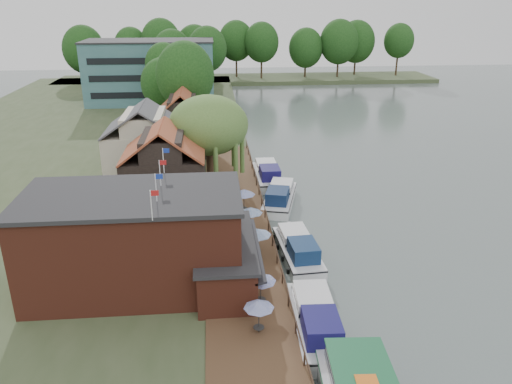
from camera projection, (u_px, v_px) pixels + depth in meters
name	position (u px, v px, depth m)	size (l,w,h in m)	color
ground	(344.00, 278.00, 39.94)	(260.00, 260.00, 0.00)	#556261
land_bank	(70.00, 155.00, 69.68)	(50.00, 140.00, 1.00)	#384728
quay_deck	(237.00, 219.00, 48.16)	(6.00, 50.00, 0.10)	#47301E
quay_rail	(265.00, 212.00, 48.68)	(0.20, 49.00, 1.00)	black
pub	(163.00, 239.00, 36.13)	(20.00, 11.00, 7.30)	maroon
hotel_block	(151.00, 71.00, 100.42)	(25.40, 12.40, 12.30)	#38666B
cottage_a	(164.00, 167.00, 49.75)	(8.60, 7.60, 8.50)	black
cottage_b	(146.00, 141.00, 58.77)	(9.60, 8.60, 8.50)	beige
cottage_c	(183.00, 122.00, 67.46)	(7.60, 7.60, 8.50)	black
willow	(209.00, 143.00, 54.42)	(8.60, 8.60, 10.43)	#476B2D
umbrella_0	(259.00, 316.00, 31.34)	(1.95, 1.95, 2.38)	navy
umbrella_1	(261.00, 289.00, 34.28)	(2.13, 2.13, 2.38)	navy
umbrella_2	(247.00, 266.00, 37.26)	(2.05, 2.05, 2.38)	navy
umbrella_3	(257.00, 242.00, 40.93)	(2.39, 2.39, 2.38)	navy
umbrella_4	(240.00, 233.00, 42.47)	(2.06, 2.06, 2.38)	navy
umbrella_5	(251.00, 219.00, 45.07)	(2.16, 2.16, 2.38)	navy
umbrella_6	(244.00, 201.00, 49.27)	(2.23, 2.23, 2.38)	navy
cruiser_0	(316.00, 317.00, 33.08)	(3.30, 10.22, 2.49)	silver
cruiser_1	(298.00, 246.00, 42.63)	(3.17, 9.82, 2.38)	silver
cruiser_2	(280.00, 194.00, 53.79)	(3.22, 9.96, 2.42)	silver
cruiser_3	(268.00, 172.00, 60.58)	(3.27, 10.12, 2.46)	white
swan	(320.00, 361.00, 30.56)	(0.44, 0.44, 0.44)	white
bank_tree_0	(186.00, 91.00, 73.65)	(8.53, 8.53, 14.36)	#143811
bank_tree_1	(164.00, 92.00, 82.32)	(7.29, 7.29, 11.06)	#143811
bank_tree_2	(165.00, 78.00, 91.25)	(6.90, 6.90, 12.65)	#143811
bank_tree_3	(208.00, 60.00, 109.89)	(8.53, 8.53, 14.48)	#143811
bank_tree_4	(173.00, 60.00, 114.08)	(8.77, 8.77, 13.60)	#143811
bank_tree_5	(199.00, 59.00, 124.00)	(7.89, 7.89, 11.38)	#143811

